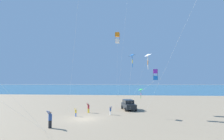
{
  "coord_description": "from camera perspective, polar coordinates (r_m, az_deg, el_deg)",
  "views": [
    {
      "loc": [
        -25.63,
        -6.45,
        5.25
      ],
      "look_at": [
        -4.29,
        -4.39,
        6.61
      ],
      "focal_mm": 29.17,
      "sensor_mm": 36.0,
      "label": 1
    }
  ],
  "objects": [
    {
      "name": "person_child_grey_jacket",
      "position": [
        28.62,
        -11.3,
        -12.77
      ],
      "size": [
        0.44,
        0.44,
        1.24
      ],
      "color": "#335199",
      "rests_on": "ground_plane"
    },
    {
      "name": "ocean_water_strip",
      "position": [
        190.81,
        3.59,
        -5.22
      ],
      "size": [
        240.0,
        600.0,
        0.01
      ],
      "primitive_type": "cube",
      "color": "#285B7A",
      "rests_on": "ground_plane"
    },
    {
      "name": "person_bystander_far",
      "position": [
        31.56,
        -7.4,
        -11.55
      ],
      "size": [
        0.52,
        0.58,
        1.64
      ],
      "color": "gold",
      "rests_on": "ground_plane"
    },
    {
      "name": "kite_box_magenta_far_left",
      "position": [
        35.32,
        1.69,
        10.04
      ],
      "size": [
        4.17,
        0.85,
        14.62
      ],
      "color": "orange",
      "rests_on": "ground_plane"
    },
    {
      "name": "person_child_green_jacket",
      "position": [
        29.57,
        -0.5,
        -12.44
      ],
      "size": [
        0.47,
        0.41,
        1.34
      ],
      "color": "silver",
      "rests_on": "ground_plane"
    },
    {
      "name": "kite_delta_rainbow_low_near",
      "position": [
        20.28,
        6.25,
        4.36
      ],
      "size": [
        14.25,
        1.09,
        8.31
      ],
      "color": "blue",
      "rests_on": "ground_plane"
    },
    {
      "name": "kite_delta_purple_drifting",
      "position": [
        23.84,
        11.03,
        4.46
      ],
      "size": [
        7.91,
        3.11,
        8.91
      ],
      "color": "white",
      "rests_on": "ground_plane"
    },
    {
      "name": "parked_car",
      "position": [
        34.6,
        5.18,
        -10.76
      ],
      "size": [
        4.64,
        2.95,
        1.85
      ],
      "color": "black",
      "rests_on": "ground_plane"
    },
    {
      "name": "kite_delta_long_streamer_left",
      "position": [
        27.46,
        8.93,
        -6.11
      ],
      "size": [
        8.06,
        1.36,
        4.27
      ],
      "color": "green",
      "rests_on": "ground_plane"
    },
    {
      "name": "cooler_box",
      "position": [
        37.27,
        4.91,
        -11.4
      ],
      "size": [
        0.62,
        0.42,
        0.42
      ],
      "color": "#EF4C93",
      "rests_on": "ground_plane"
    },
    {
      "name": "person_adult_flyer",
      "position": [
        22.4,
        -18.84,
        -14.15
      ],
      "size": [
        0.71,
        0.66,
        2.0
      ],
      "color": "#232328",
      "rests_on": "ground_plane"
    },
    {
      "name": "ground_plane",
      "position": [
        26.95,
        -8.74,
        -14.83
      ],
      "size": [
        600.0,
        600.0,
        0.0
      ],
      "primitive_type": "plane",
      "color": "gray"
    },
    {
      "name": "kite_box_small_distant",
      "position": [
        28.09,
        13.43,
        -1.43
      ],
      "size": [
        9.59,
        6.11,
        7.1
      ],
      "color": "purple",
      "rests_on": "ground_plane"
    }
  ]
}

